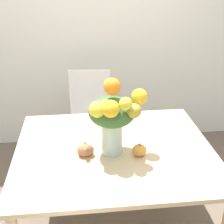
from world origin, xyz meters
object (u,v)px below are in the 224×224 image
at_px(pumpkin, 139,150).
at_px(dining_chair_near_window, 90,122).
at_px(flower_vase, 113,115).
at_px(turkey_figurine, 85,149).

xyz_separation_m(pumpkin, dining_chair_near_window, (-0.28, 1.05, -0.31)).
xyz_separation_m(flower_vase, pumpkin, (0.17, -0.04, -0.24)).
bearing_deg(flower_vase, dining_chair_near_window, 96.51).
bearing_deg(pumpkin, dining_chair_near_window, 105.07).
xyz_separation_m(flower_vase, turkey_figurine, (-0.18, 0.00, -0.23)).
bearing_deg(dining_chair_near_window, flower_vase, -78.84).
height_order(turkey_figurine, dining_chair_near_window, dining_chair_near_window).
xyz_separation_m(turkey_figurine, dining_chair_near_window, (0.07, 1.00, -0.31)).
relative_size(pumpkin, dining_chair_near_window, 0.09).
bearing_deg(dining_chair_near_window, pumpkin, -70.28).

